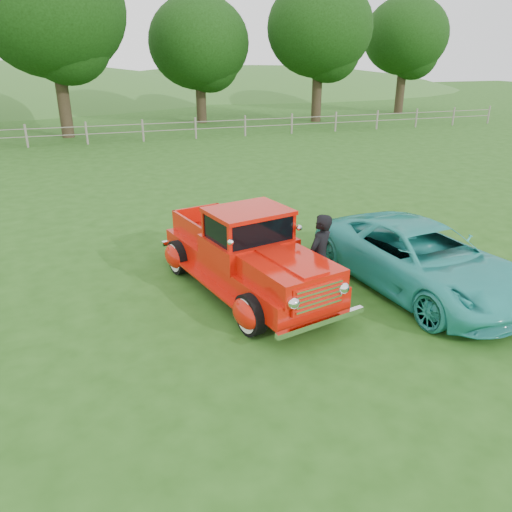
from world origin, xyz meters
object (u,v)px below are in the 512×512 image
object	(u,v)px
red_pickup	(247,255)
man	(319,258)
teal_sedan	(420,258)
tree_near_west	(51,9)
tree_near_east	(199,43)
tree_mid_east	(320,28)
tree_far_east	(406,36)

from	to	relation	value
red_pickup	man	bearing A→B (deg)	-46.65
red_pickup	teal_sedan	world-z (taller)	red_pickup
red_pickup	teal_sedan	xyz separation A→B (m)	(3.40, -1.07, -0.11)
tree_near_west	red_pickup	world-z (taller)	tree_near_west
tree_near_east	tree_mid_east	bearing A→B (deg)	-14.04
tree_mid_east	tree_near_west	bearing A→B (deg)	-173.29
teal_sedan	tree_near_west	bearing A→B (deg)	98.96
tree_mid_east	teal_sedan	size ratio (longest dim) A/B	1.91
red_pickup	tree_near_east	bearing A→B (deg)	65.88
tree_near_west	man	bearing A→B (deg)	-78.55
tree_far_east	teal_sedan	distance (m)	35.10
tree_near_west	tree_far_east	bearing A→B (deg)	10.89
red_pickup	man	distance (m)	1.48
tree_mid_east	red_pickup	xyz separation A→B (m)	(-13.40, -24.99, -5.38)
tree_mid_east	man	distance (m)	29.03
tree_near_west	tree_mid_east	bearing A→B (deg)	6.71
tree_far_east	tree_mid_east	bearing A→B (deg)	-161.57
red_pickup	teal_sedan	bearing A→B (deg)	-30.27
tree_far_east	teal_sedan	size ratio (longest dim) A/B	1.79
tree_mid_east	teal_sedan	distance (m)	28.45
tree_far_east	teal_sedan	world-z (taller)	tree_far_east
tree_near_east	tree_mid_east	world-z (taller)	tree_mid_east
tree_near_east	teal_sedan	size ratio (longest dim) A/B	1.68
tree_near_east	man	bearing A→B (deg)	-98.54
tree_far_east	man	distance (m)	36.10
tree_near_east	man	size ratio (longest dim) A/B	4.69
tree_mid_east	tree_far_east	world-z (taller)	tree_mid_east
tree_far_east	tree_near_west	bearing A→B (deg)	-169.11
tree_near_west	teal_sedan	world-z (taller)	tree_near_west
red_pickup	man	size ratio (longest dim) A/B	2.96
tree_near_west	man	xyz separation A→B (m)	(4.83, -23.81, -5.91)
tree_near_east	tree_far_east	distance (m)	17.04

